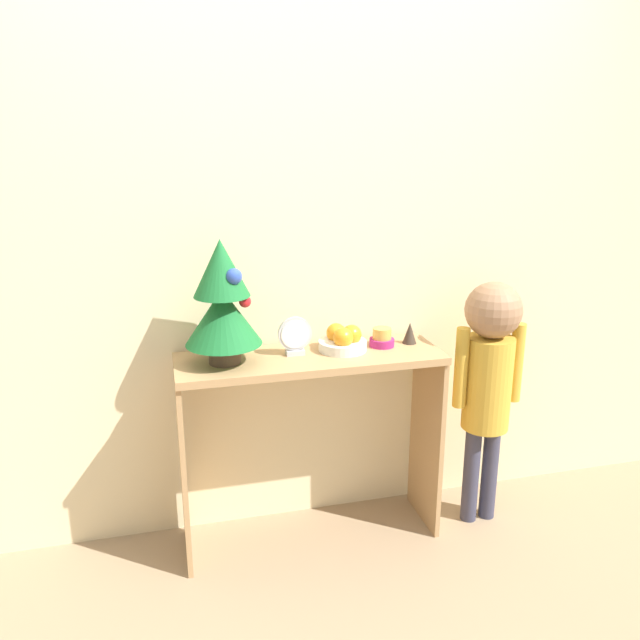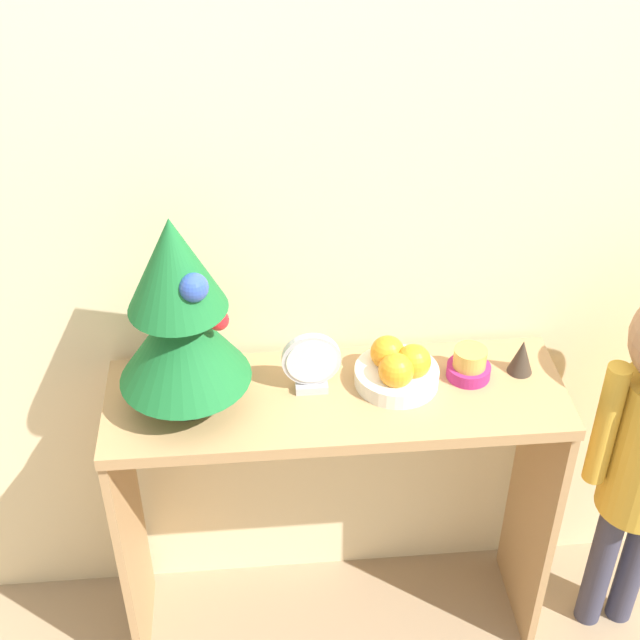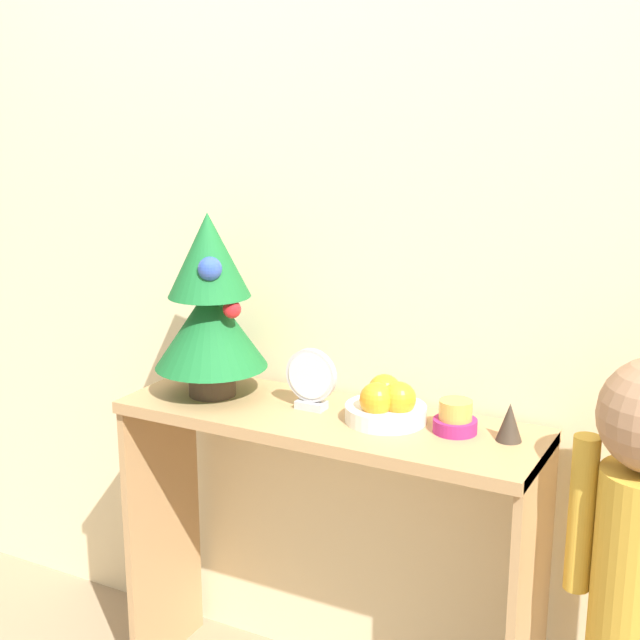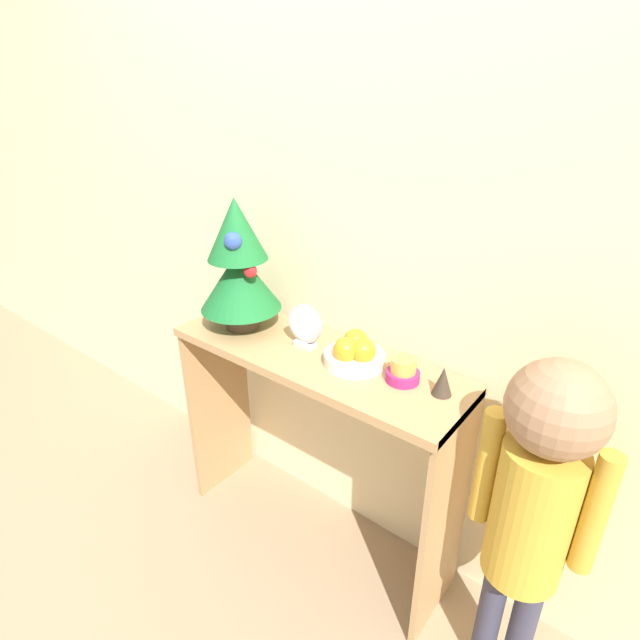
% 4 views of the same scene
% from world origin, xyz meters
% --- Properties ---
extents(back_wall, '(7.00, 0.05, 2.50)m').
position_xyz_m(back_wall, '(0.00, 0.38, 1.25)').
color(back_wall, beige).
rests_on(back_wall, ground_plane).
extents(console_table, '(1.05, 0.34, 0.81)m').
position_xyz_m(console_table, '(0.00, 0.17, 0.61)').
color(console_table, tan).
rests_on(console_table, ground_plane).
extents(mini_tree, '(0.29, 0.29, 0.47)m').
position_xyz_m(mini_tree, '(-0.33, 0.17, 1.05)').
color(mini_tree, '#4C3828').
rests_on(mini_tree, console_table).
extents(fruit_bowl, '(0.19, 0.19, 0.10)m').
position_xyz_m(fruit_bowl, '(0.14, 0.20, 0.85)').
color(fruit_bowl, silver).
rests_on(fruit_bowl, console_table).
extents(singing_bowl, '(0.10, 0.10, 0.08)m').
position_xyz_m(singing_bowl, '(0.31, 0.20, 0.84)').
color(singing_bowl, '#9E2366').
rests_on(singing_bowl, console_table).
extents(desk_clock, '(0.13, 0.04, 0.15)m').
position_xyz_m(desk_clock, '(-0.06, 0.19, 0.89)').
color(desk_clock, '#B2B2B7').
rests_on(desk_clock, console_table).
extents(figurine, '(0.06, 0.06, 0.09)m').
position_xyz_m(figurine, '(0.43, 0.21, 0.86)').
color(figurine, '#382D23').
rests_on(figurine, console_table).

